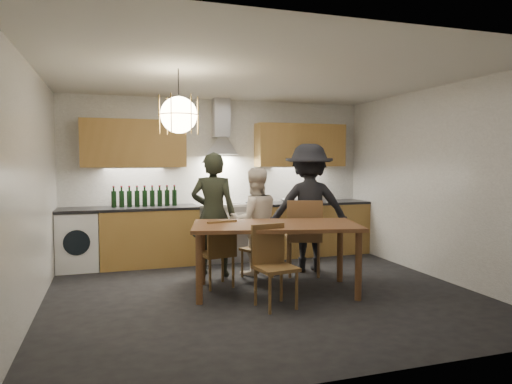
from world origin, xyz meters
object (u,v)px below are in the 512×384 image
object	(u,v)px
dining_table	(276,232)
chair_back_left	(219,249)
person_right	(309,208)
stock_pot	(322,198)
person_left	(213,214)
wine_bottles	(145,196)
mixing_bowl	(289,201)
chair_front	(272,259)
person_mid	(255,221)

from	to	relation	value
dining_table	chair_back_left	world-z (taller)	chair_back_left
dining_table	person_right	size ratio (longest dim) A/B	1.17
stock_pot	person_left	bearing A→B (deg)	-156.73
person_left	wine_bottles	bearing A→B (deg)	-26.18
chair_back_left	mixing_bowl	xyz separation A→B (m)	(1.54, 1.48, 0.44)
person_right	wine_bottles	size ratio (longest dim) A/B	1.88
chair_back_left	mixing_bowl	world-z (taller)	mixing_bowl
chair_back_left	stock_pot	distance (m)	2.70
chair_front	person_right	distance (m)	1.76
person_left	stock_pot	size ratio (longest dim) A/B	9.43
person_left	wine_bottles	world-z (taller)	person_left
chair_front	wine_bottles	world-z (taller)	wine_bottles
mixing_bowl	stock_pot	distance (m)	0.62
dining_table	mixing_bowl	distance (m)	2.09
mixing_bowl	wine_bottles	size ratio (longest dim) A/B	0.28
wine_bottles	stock_pot	bearing A→B (deg)	-1.04
chair_front	person_left	xyz separation A→B (m)	(-0.33, 1.50, 0.34)
dining_table	person_mid	xyz separation A→B (m)	(0.02, 0.92, 0.01)
person_mid	mixing_bowl	bearing A→B (deg)	-132.27
chair_back_left	person_mid	world-z (taller)	person_mid
person_left	wine_bottles	size ratio (longest dim) A/B	1.75
person_right	person_left	bearing A→B (deg)	8.77
chair_back_left	mixing_bowl	distance (m)	2.19
chair_front	person_mid	size ratio (longest dim) A/B	0.60
chair_back_left	person_mid	bearing A→B (deg)	-151.21
chair_front	person_right	size ratio (longest dim) A/B	0.49
person_right	stock_pot	xyz separation A→B (m)	(0.71, 1.05, 0.04)
wine_bottles	dining_table	bearing A→B (deg)	-54.62
dining_table	stock_pot	xyz separation A→B (m)	(1.55, 1.92, 0.22)
person_left	mixing_bowl	distance (m)	1.70
person_mid	stock_pot	xyz separation A→B (m)	(1.53, 1.01, 0.21)
dining_table	person_mid	bearing A→B (deg)	102.00
chair_back_left	wine_bottles	bearing A→B (deg)	-75.06
chair_back_left	person_right	bearing A→B (deg)	-172.38
person_mid	person_right	distance (m)	0.83
mixing_bowl	person_left	bearing A→B (deg)	-150.34
person_left	chair_back_left	bearing A→B (deg)	105.60
stock_pot	dining_table	bearing A→B (deg)	-128.80
person_mid	person_right	world-z (taller)	person_right
person_left	person_mid	size ratio (longest dim) A/B	1.14
person_mid	chair_back_left	bearing A→B (deg)	41.51
chair_front	person_left	size ratio (longest dim) A/B	0.52
person_right	wine_bottles	bearing A→B (deg)	-11.30
dining_table	mixing_bowl	size ratio (longest dim) A/B	7.94
chair_back_left	chair_front	size ratio (longest dim) A/B	0.96
chair_front	person_mid	xyz separation A→B (m)	(0.24, 1.39, 0.24)
person_left	stock_pot	world-z (taller)	person_left
person_right	stock_pot	size ratio (longest dim) A/B	10.14
chair_front	stock_pot	bearing A→B (deg)	44.36
chair_back_left	stock_pot	xyz separation A→B (m)	(2.16, 1.55, 0.47)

